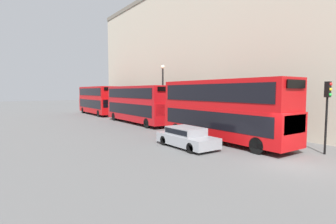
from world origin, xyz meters
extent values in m
plane|color=#5B5B5B|center=(0.00, 0.00, 0.00)|extent=(200.00, 200.00, 0.00)
cube|color=#B20C0F|center=(1.60, 6.14, 1.41)|extent=(2.55, 11.10, 2.12)
cube|color=#B20C0F|center=(1.60, 6.14, 3.46)|extent=(2.50, 10.88, 1.99)
cube|color=black|center=(1.60, 6.14, 1.66)|extent=(2.59, 10.21, 1.19)
cube|color=black|center=(1.60, 6.14, 3.56)|extent=(2.59, 10.21, 1.19)
cube|color=black|center=(1.60, 0.62, 1.83)|extent=(2.17, 0.06, 1.06)
cube|color=black|center=(1.60, 0.62, 4.06)|extent=(1.78, 0.06, 0.48)
cylinder|color=black|center=(0.48, 2.19, 0.50)|extent=(0.30, 1.00, 1.00)
cylinder|color=black|center=(2.73, 2.19, 0.50)|extent=(0.30, 1.00, 1.00)
cylinder|color=black|center=(0.48, 10.09, 0.50)|extent=(0.30, 1.00, 1.00)
cylinder|color=black|center=(2.73, 10.09, 0.50)|extent=(0.30, 1.00, 1.00)
cube|color=#A80F14|center=(1.60, 19.14, 1.42)|extent=(2.55, 11.40, 2.14)
cube|color=#A80F14|center=(1.60, 19.14, 3.35)|extent=(2.50, 11.17, 1.72)
cube|color=black|center=(1.60, 19.14, 1.68)|extent=(2.59, 10.49, 1.20)
cube|color=black|center=(1.60, 19.14, 3.44)|extent=(2.59, 10.49, 1.03)
cube|color=black|center=(1.60, 13.47, 1.85)|extent=(2.17, 0.06, 1.07)
cube|color=black|center=(1.60, 13.47, 3.87)|extent=(1.78, 0.06, 0.41)
cylinder|color=black|center=(0.48, 15.04, 0.50)|extent=(0.30, 1.00, 1.00)
cylinder|color=black|center=(2.73, 15.04, 0.50)|extent=(0.30, 1.00, 1.00)
cylinder|color=black|center=(0.48, 23.24, 0.50)|extent=(0.30, 1.00, 1.00)
cylinder|color=black|center=(2.73, 23.24, 0.50)|extent=(0.30, 1.00, 1.00)
cube|color=#B20C0F|center=(1.60, 32.45, 1.46)|extent=(2.55, 10.63, 2.23)
cube|color=#B20C0F|center=(1.60, 32.45, 3.45)|extent=(2.50, 10.42, 1.75)
cube|color=black|center=(1.60, 32.45, 1.73)|extent=(2.59, 9.78, 1.25)
cube|color=black|center=(1.60, 32.45, 3.54)|extent=(2.59, 9.78, 1.05)
cube|color=black|center=(1.60, 27.16, 1.91)|extent=(2.17, 0.06, 1.11)
cube|color=black|center=(1.60, 27.16, 3.98)|extent=(1.78, 0.06, 0.42)
cylinder|color=black|center=(0.48, 28.73, 0.50)|extent=(0.30, 1.00, 1.00)
cylinder|color=black|center=(2.73, 28.73, 0.50)|extent=(0.30, 1.00, 1.00)
cylinder|color=black|center=(0.48, 36.17, 0.50)|extent=(0.30, 1.00, 1.00)
cylinder|color=black|center=(2.73, 36.17, 0.50)|extent=(0.30, 1.00, 1.00)
cube|color=gray|center=(-1.80, 5.94, 0.50)|extent=(1.87, 4.50, 0.64)
cube|color=gray|center=(-1.80, 6.06, 1.07)|extent=(1.65, 2.47, 0.50)
cube|color=black|center=(-1.80, 6.06, 1.10)|extent=(1.68, 2.35, 0.32)
cylinder|color=black|center=(-2.63, 4.50, 0.32)|extent=(0.22, 0.64, 0.64)
cylinder|color=black|center=(-0.97, 4.50, 0.32)|extent=(0.22, 0.64, 0.64)
cylinder|color=black|center=(-2.63, 7.38, 0.32)|extent=(0.22, 0.64, 0.64)
cylinder|color=black|center=(-0.97, 7.38, 0.32)|extent=(0.22, 0.64, 0.64)
cylinder|color=black|center=(3.67, -0.07, 1.66)|extent=(0.12, 0.12, 3.32)
cube|color=black|center=(3.67, -0.07, 3.77)|extent=(0.30, 0.26, 0.90)
sphere|color=red|center=(3.67, -0.21, 4.07)|extent=(0.18, 0.18, 0.18)
sphere|color=gold|center=(3.67, -0.21, 3.77)|extent=(0.18, 0.18, 0.18)
sphere|color=green|center=(3.67, -0.21, 3.47)|extent=(0.18, 0.18, 0.18)
cylinder|color=black|center=(3.59, 16.97, 3.04)|extent=(0.18, 0.18, 6.07)
sphere|color=beige|center=(3.59, 16.97, 6.29)|extent=(0.44, 0.44, 0.44)
cylinder|color=#26262D|center=(3.97, 29.00, 0.78)|extent=(0.36, 0.36, 1.56)
sphere|color=tan|center=(3.97, 29.00, 1.67)|extent=(0.22, 0.22, 0.22)
camera|label=1|loc=(-12.35, -7.27, 3.69)|focal=28.00mm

